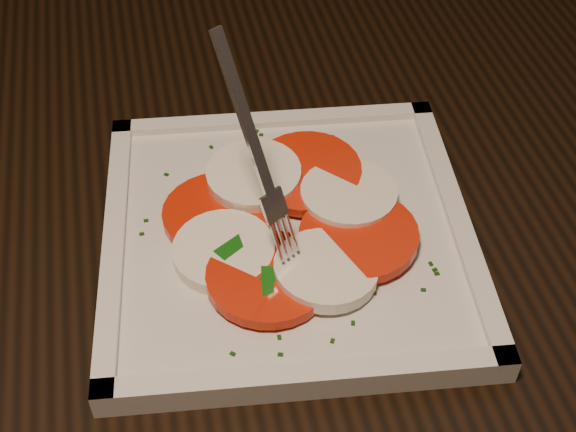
# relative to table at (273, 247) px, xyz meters

# --- Properties ---
(ground) EXTENTS (6.00, 6.00, 0.00)m
(ground) POSITION_rel_table_xyz_m (0.06, 0.27, -0.65)
(ground) COLOR black
(ground) RESTS_ON ground
(table) EXTENTS (1.26, 0.90, 0.75)m
(table) POSITION_rel_table_xyz_m (0.00, 0.00, 0.00)
(table) COLOR black
(table) RESTS_ON ground
(plate) EXTENTS (0.27, 0.27, 0.01)m
(plate) POSITION_rel_table_xyz_m (0.00, -0.09, 0.11)
(plate) COLOR silver
(plate) RESTS_ON table
(caprese_salad) EXTENTS (0.21, 0.22, 0.02)m
(caprese_salad) POSITION_rel_table_xyz_m (0.00, -0.09, 0.12)
(caprese_salad) COLOR red
(caprese_salad) RESTS_ON plate
(fork) EXTENTS (0.06, 0.07, 0.15)m
(fork) POSITION_rel_table_xyz_m (-0.03, -0.10, 0.21)
(fork) COLOR white
(fork) RESTS_ON caprese_salad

